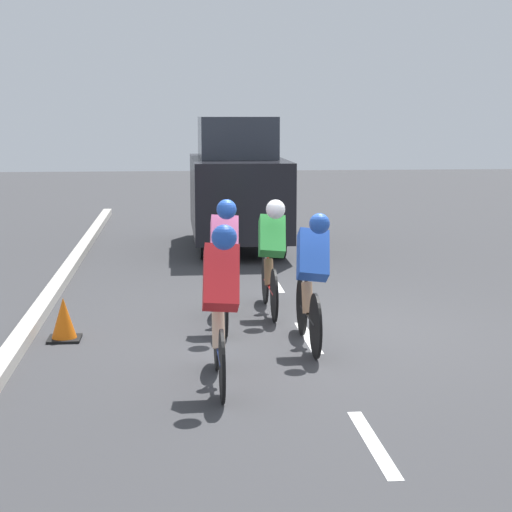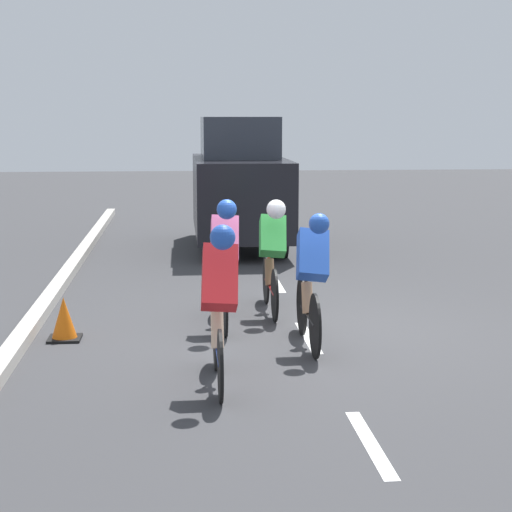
% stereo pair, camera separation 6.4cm
% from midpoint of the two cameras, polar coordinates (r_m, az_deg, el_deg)
% --- Properties ---
extents(ground_plane, '(60.00, 60.00, 0.00)m').
position_cam_midpoint_polar(ground_plane, '(10.00, 3.12, -5.12)').
color(ground_plane, '#38383A').
extents(lane_stripe_near, '(0.12, 1.40, 0.01)m').
position_cam_midpoint_polar(lane_stripe_near, '(6.79, 7.53, -12.24)').
color(lane_stripe_near, white).
rests_on(lane_stripe_near, ground).
extents(lane_stripe_mid, '(0.12, 1.40, 0.01)m').
position_cam_midpoint_polar(lane_stripe_mid, '(9.78, 3.31, -5.43)').
color(lane_stripe_mid, white).
rests_on(lane_stripe_mid, ground).
extents(lane_stripe_far, '(0.12, 1.40, 0.01)m').
position_cam_midpoint_polar(lane_stripe_far, '(12.87, 1.14, -1.83)').
color(lane_stripe_far, white).
rests_on(lane_stripe_far, ground).
extents(curb, '(0.20, 25.54, 0.14)m').
position_cam_midpoint_polar(curb, '(9.81, -15.57, -5.32)').
color(curb, '#B7B2A8').
rests_on(curb, ground).
extents(cyclist_green, '(0.36, 1.70, 1.48)m').
position_cam_midpoint_polar(cyclist_green, '(10.78, 0.87, 0.26)').
color(cyclist_green, black).
rests_on(cyclist_green, ground).
extents(cyclist_pink, '(0.35, 1.71, 1.56)m').
position_cam_midpoint_polar(cyclist_pink, '(10.06, -2.34, -0.25)').
color(cyclist_pink, black).
rests_on(cyclist_pink, ground).
extents(cyclist_blue, '(0.38, 1.65, 1.50)m').
position_cam_midpoint_polar(cyclist_blue, '(9.20, 3.52, -1.41)').
color(cyclist_blue, black).
rests_on(cyclist_blue, ground).
extents(cyclist_red, '(0.36, 1.64, 1.55)m').
position_cam_midpoint_polar(cyclist_red, '(7.82, -2.61, -3.00)').
color(cyclist_red, black).
rests_on(cyclist_red, ground).
extents(support_car, '(1.70, 3.97, 2.48)m').
position_cam_midpoint_polar(support_car, '(16.25, -1.38, 4.80)').
color(support_car, black).
rests_on(support_car, ground).
extents(traffic_cone, '(0.36, 0.36, 0.49)m').
position_cam_midpoint_polar(traffic_cone, '(9.84, -12.88, -4.16)').
color(traffic_cone, black).
rests_on(traffic_cone, ground).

